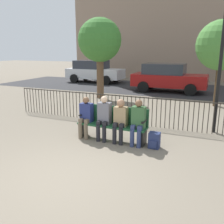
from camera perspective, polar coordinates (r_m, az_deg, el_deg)
ground_plane at (r=5.09m, az=-10.53°, el=-14.61°), size 80.00×80.00×0.00m
park_bench at (r=6.80m, az=0.27°, el=-2.31°), size 1.92×0.45×0.92m
seated_person_0 at (r=6.98m, az=-6.03°, el=-0.74°), size 0.34×0.39×1.15m
seated_person_1 at (r=6.73m, az=-1.89°, el=-0.96°), size 0.34×0.39×1.22m
seated_person_2 at (r=6.55m, az=1.88°, el=-1.52°), size 0.34×0.39×1.17m
seated_person_3 at (r=6.39m, az=5.96°, el=-1.92°), size 0.34×0.39×1.20m
backpack at (r=6.40m, az=9.63°, el=-6.43°), size 0.27×0.27×0.40m
fence_railing at (r=8.21m, az=4.49°, el=0.97°), size 9.01×0.03×0.95m
tree_0 at (r=11.63m, az=23.72°, el=13.72°), size 2.08×2.08×3.63m
tree_1 at (r=12.62m, az=-2.81°, el=15.90°), size 2.12×2.12×3.92m
lamp_post at (r=7.77m, az=24.00°, el=14.58°), size 0.28×0.28×4.05m
street_surface at (r=16.05m, az=14.04°, el=5.07°), size 24.00×6.00×0.01m
parked_car_0 at (r=14.96m, az=12.65°, el=7.76°), size 4.20×1.94×1.62m
parked_car_2 at (r=18.86m, az=-4.12°, el=9.32°), size 4.20×1.94×1.62m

